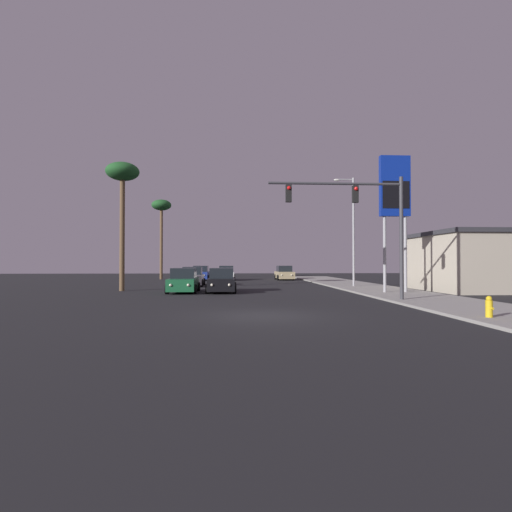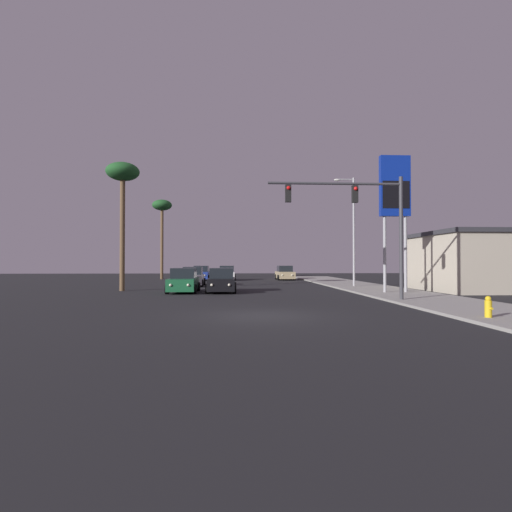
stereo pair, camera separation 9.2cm
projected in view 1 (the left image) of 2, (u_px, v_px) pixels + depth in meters
ground_plane at (263, 316)px, 15.51m from camera, size 120.00×120.00×0.00m
sidewalk_right at (396, 293)px, 26.05m from camera, size 5.00×60.00×0.12m
building_gas_station at (493, 261)px, 29.36m from camera, size 10.30×8.30×4.30m
car_green at (184, 281)px, 27.49m from camera, size 2.04×4.31×1.68m
car_tan at (284, 273)px, 47.36m from camera, size 2.04×4.34×1.68m
car_white at (226, 274)px, 46.37m from camera, size 2.04×4.31×1.68m
car_blue at (201, 274)px, 46.42m from camera, size 2.04×4.32×1.68m
car_silver at (192, 277)px, 35.11m from camera, size 2.04×4.33×1.68m
car_black at (222, 281)px, 27.67m from camera, size 2.04×4.32×1.68m
traffic_light_mast at (364, 212)px, 21.02m from camera, size 7.18×0.36×6.50m
street_lamp at (352, 226)px, 33.11m from camera, size 1.74×0.24×9.00m
gas_station_sign at (395, 194)px, 26.33m from camera, size 2.00×0.42×9.00m
fire_hydrant at (489, 307)px, 14.19m from camera, size 0.24×0.34×0.76m
palm_tree_far at (161, 210)px, 49.01m from camera, size 2.40×2.40×9.80m
palm_tree_near at (122, 179)px, 29.09m from camera, size 2.40×2.40×9.38m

